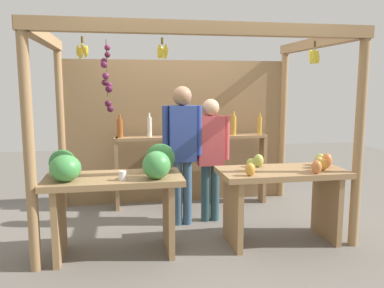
% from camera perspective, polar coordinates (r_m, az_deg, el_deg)
% --- Properties ---
extents(ground_plane, '(12.00, 12.00, 0.00)m').
position_cam_1_polar(ground_plane, '(4.97, -0.41, -11.43)').
color(ground_plane, slate).
rests_on(ground_plane, ground).
extents(market_stall, '(3.35, 2.05, 2.28)m').
position_cam_1_polar(market_stall, '(5.13, -1.34, 4.43)').
color(market_stall, '#99754C').
rests_on(market_stall, ground).
extents(fruit_counter_left, '(1.36, 0.71, 1.10)m').
position_cam_1_polar(fruit_counter_left, '(3.99, -11.05, -5.50)').
color(fruit_counter_left, '#99754C').
rests_on(fruit_counter_left, ground).
extents(fruit_counter_right, '(1.36, 0.64, 0.96)m').
position_cam_1_polar(fruit_counter_right, '(4.37, 13.11, -6.17)').
color(fruit_counter_right, '#99754C').
rests_on(fruit_counter_right, ground).
extents(bottle_shelf_unit, '(2.15, 0.22, 1.33)m').
position_cam_1_polar(bottle_shelf_unit, '(5.49, 0.03, -0.87)').
color(bottle_shelf_unit, '#99754C').
rests_on(bottle_shelf_unit, ground).
extents(vendor_man, '(0.48, 0.23, 1.69)m').
position_cam_1_polar(vendor_man, '(4.70, -1.41, 0.25)').
color(vendor_man, '#3B5D7A').
rests_on(vendor_man, ground).
extents(vendor_woman, '(0.48, 0.21, 1.54)m').
position_cam_1_polar(vendor_woman, '(4.85, 2.71, -0.77)').
color(vendor_woman, '#2C4D56').
rests_on(vendor_woman, ground).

